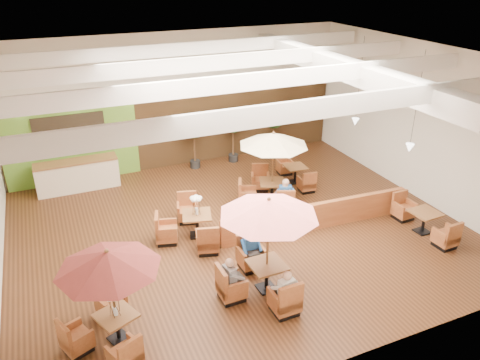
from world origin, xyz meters
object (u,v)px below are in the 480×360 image
table_3 (189,225)px  diner_3 (285,192)px  topiary_1 (233,123)px  table_4 (424,222)px  topiary_2 (274,120)px  table_2 (271,152)px  service_counter (78,175)px  diner_1 (251,246)px  table_5 (295,174)px  table_1 (266,226)px  diner_4 (285,194)px  table_0 (108,277)px  diner_0 (285,288)px  booth_divider (317,216)px  topiary_0 (194,128)px  diner_2 (231,275)px

table_3 → diner_3: 3.54m
topiary_1 → diner_3: size_ratio=2.75×
table_4 → topiary_1: (-3.34, 7.83, 1.38)m
topiary_2 → table_4: bearing=-79.7°
table_2 → topiary_1: 3.95m
service_counter → topiary_2: bearing=1.4°
diner_1 → table_5: bearing=-127.9°
service_counter → table_1: table_1 is taller
topiary_1 → diner_4: size_ratio=3.22×
topiary_2 → diner_4: size_ratio=3.05×
table_0 → table_2: size_ratio=0.93×
table_1 → diner_4: table_1 is taller
table_3 → service_counter: bearing=135.5°
table_5 → diner_1: (-3.96, -4.46, 0.42)m
diner_0 → diner_1: (-0.00, 2.01, -0.01)m
table_5 → diner_0: 7.60m
service_counter → booth_divider: 9.10m
topiary_2 → diner_0: topiary_2 is taller
diner_4 → service_counter: bearing=174.1°
table_4 → topiary_2: topiary_2 is taller
diner_3 → topiary_2: bearing=87.1°
topiary_1 → diner_0: (-2.56, -9.41, -0.97)m
service_counter → topiary_0: topiary_0 is taller
table_0 → diner_0: size_ratio=3.23×
booth_divider → diner_0: 4.28m
table_1 → diner_4: (2.49, 3.49, -1.24)m
topiary_1 → topiary_2: 1.92m
diner_2 → diner_3: bearing=126.3°
table_5 → diner_4: size_ratio=3.26×
diner_2 → diner_4: (3.43, 3.49, -0.02)m
service_counter → diner_2: 8.70m
booth_divider → diner_3: (-0.46, 1.35, 0.32)m
booth_divider → table_2: 2.79m
table_0 → topiary_2: bearing=23.0°
topiary_1 → topiary_2: size_ratio=1.05×
table_0 → diner_3: 7.52m
service_counter → table_1: 9.16m
table_3 → topiary_1: (3.65, 5.15, 1.27)m
booth_divider → diner_4: 1.45m
table_3 → diner_1: table_3 is taller
table_1 → table_2: table_1 is taller
table_3 → topiary_0: (1.91, 5.15, 1.29)m
topiary_1 → diner_0: topiary_1 is taller
table_2 → table_4: size_ratio=1.11×
table_1 → topiary_2: 9.56m
booth_divider → topiary_0: 6.72m
booth_divider → table_3: 4.13m
table_3 → diner_1: size_ratio=3.56×
diner_3 → topiary_1: bearing=108.2°
diner_1 → topiary_1: bearing=-105.3°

